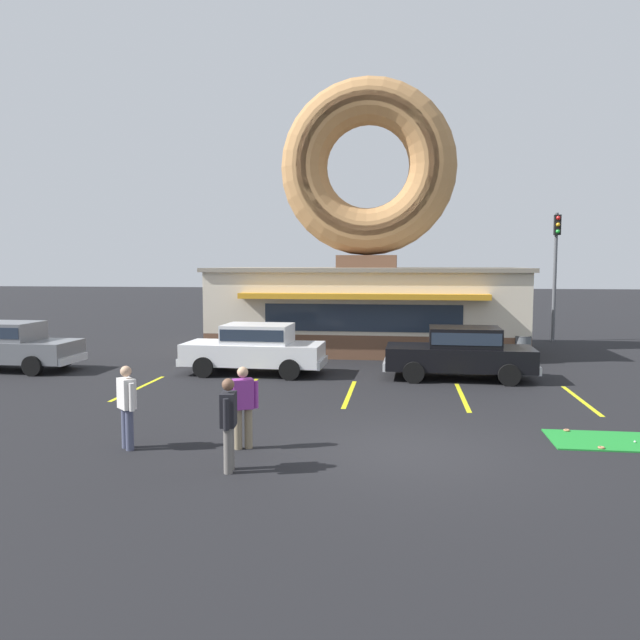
# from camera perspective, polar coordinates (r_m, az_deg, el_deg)

# --- Properties ---
(ground_plane) EXTENTS (160.00, 160.00, 0.00)m
(ground_plane) POSITION_cam_1_polar(r_m,az_deg,el_deg) (12.12, 7.91, -11.72)
(ground_plane) COLOR black
(donut_shop_building) EXTENTS (12.30, 6.75, 10.96)m
(donut_shop_building) POSITION_cam_1_polar(r_m,az_deg,el_deg) (25.59, 4.33, 5.65)
(donut_shop_building) COLOR brown
(donut_shop_building) RESTS_ON ground
(mini_donut_mid_centre) EXTENTS (0.13, 0.13, 0.04)m
(mini_donut_mid_centre) POSITION_cam_1_polar(r_m,az_deg,el_deg) (14.18, 21.62, -9.35)
(mini_donut_mid_centre) COLOR #A5724C
(mini_donut_mid_centre) RESTS_ON putting_mat
(mini_donut_mid_right) EXTENTS (0.13, 0.13, 0.04)m
(mini_donut_mid_right) POSITION_cam_1_polar(r_m,az_deg,el_deg) (13.14, 24.32, -10.58)
(mini_donut_mid_right) COLOR #A5724C
(mini_donut_mid_right) RESTS_ON putting_mat
(golf_ball) EXTENTS (0.04, 0.04, 0.04)m
(golf_ball) POSITION_cam_1_polar(r_m,az_deg,el_deg) (13.82, 26.84, -9.90)
(golf_ball) COLOR white
(golf_ball) RESTS_ON putting_mat
(car_grey) EXTENTS (4.59, 2.03, 1.60)m
(car_grey) POSITION_cam_1_polar(r_m,az_deg,el_deg) (23.02, -26.60, -1.98)
(car_grey) COLOR slate
(car_grey) RESTS_ON ground
(car_white) EXTENTS (4.61, 2.08, 1.60)m
(car_white) POSITION_cam_1_polar(r_m,az_deg,el_deg) (20.00, -5.95, -2.46)
(car_white) COLOR silver
(car_white) RESTS_ON ground
(car_black) EXTENTS (4.60, 2.06, 1.60)m
(car_black) POSITION_cam_1_polar(r_m,az_deg,el_deg) (19.47, 12.77, -2.76)
(car_black) COLOR black
(car_black) RESTS_ON ground
(pedestrian_blue_sweater_man) EXTENTS (0.28, 0.59, 1.60)m
(pedestrian_blue_sweater_man) POSITION_cam_1_polar(r_m,az_deg,el_deg) (10.74, -8.36, -9.07)
(pedestrian_blue_sweater_man) COLOR slate
(pedestrian_blue_sweater_man) RESTS_ON ground
(pedestrian_hooded_kid) EXTENTS (0.46, 0.44, 1.60)m
(pedestrian_hooded_kid) POSITION_cam_1_polar(r_m,az_deg,el_deg) (12.43, -17.25, -7.29)
(pedestrian_hooded_kid) COLOR #474C66
(pedestrian_hooded_kid) RESTS_ON ground
(pedestrian_leather_jacket_man) EXTENTS (0.54, 0.38, 1.58)m
(pedestrian_leather_jacket_man) POSITION_cam_1_polar(r_m,az_deg,el_deg) (11.99, -7.05, -7.61)
(pedestrian_leather_jacket_man) COLOR #7F7056
(pedestrian_leather_jacket_man) RESTS_ON ground
(trash_bin) EXTENTS (0.57, 0.57, 0.97)m
(trash_bin) POSITION_cam_1_polar(r_m,az_deg,el_deg) (23.23, 18.06, -2.55)
(trash_bin) COLOR #51565B
(trash_bin) RESTS_ON ground
(traffic_light_pole) EXTENTS (0.28, 0.47, 5.80)m
(traffic_light_pole) POSITION_cam_1_polar(r_m,az_deg,el_deg) (30.14, 20.74, 5.19)
(traffic_light_pole) COLOR #595B60
(traffic_light_pole) RESTS_ON ground
(parking_stripe_far_left) EXTENTS (0.12, 3.60, 0.01)m
(parking_stripe_far_left) POSITION_cam_1_polar(r_m,az_deg,el_deg) (18.51, -16.24, -5.98)
(parking_stripe_far_left) COLOR yellow
(parking_stripe_far_left) RESTS_ON ground
(parking_stripe_left) EXTENTS (0.12, 3.60, 0.01)m
(parking_stripe_left) POSITION_cam_1_polar(r_m,az_deg,el_deg) (17.53, -7.17, -6.43)
(parking_stripe_left) COLOR yellow
(parking_stripe_left) RESTS_ON ground
(parking_stripe_mid_left) EXTENTS (0.12, 3.60, 0.01)m
(parking_stripe_mid_left) POSITION_cam_1_polar(r_m,az_deg,el_deg) (17.03, 2.71, -6.74)
(parking_stripe_mid_left) COLOR yellow
(parking_stripe_mid_left) RESTS_ON ground
(parking_stripe_centre) EXTENTS (0.12, 3.60, 0.01)m
(parking_stripe_centre) POSITION_cam_1_polar(r_m,az_deg,el_deg) (17.05, 12.89, -6.85)
(parking_stripe_centre) COLOR yellow
(parking_stripe_centre) RESTS_ON ground
(parking_stripe_mid_right) EXTENTS (0.12, 3.60, 0.01)m
(parking_stripe_mid_right) POSITION_cam_1_polar(r_m,az_deg,el_deg) (17.59, 22.73, -6.76)
(parking_stripe_mid_right) COLOR yellow
(parking_stripe_mid_right) RESTS_ON ground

